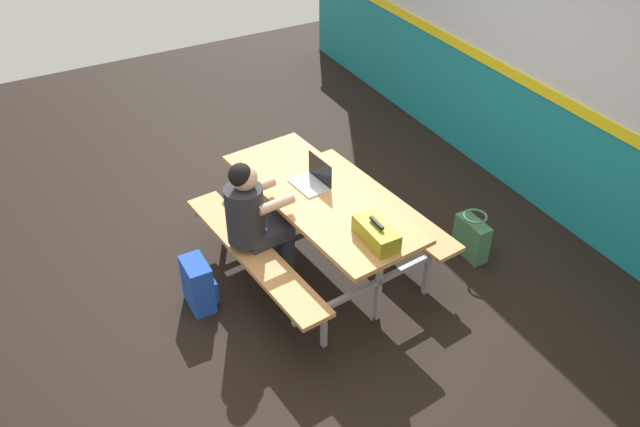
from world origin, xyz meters
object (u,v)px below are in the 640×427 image
picnic_table_main (320,211)px  tote_bag_bright (472,237)px  laptop_silver (313,179)px  student_nearer (254,215)px  toolbox_grey (376,233)px  backpack_dark (199,285)px

picnic_table_main → tote_bag_bright: (0.51, 1.23, -0.38)m
laptop_silver → tote_bag_bright: laptop_silver is taller
student_nearer → tote_bag_bright: 1.94m
picnic_table_main → laptop_silver: (-0.16, 0.02, 0.21)m
student_nearer → tote_bag_bright: (0.55, 1.79, -0.51)m
toolbox_grey → tote_bag_bright: 1.32m
laptop_silver → toolbox_grey: bearing=3.5°
student_nearer → backpack_dark: student_nearer is taller
student_nearer → picnic_table_main: bearing=86.0°
tote_bag_bright → student_nearer: bearing=-107.2°
student_nearer → toolbox_grey: (0.75, 0.64, 0.10)m
student_nearer → backpack_dark: 0.71m
backpack_dark → toolbox_grey: bearing=57.4°
student_nearer → laptop_silver: size_ratio=3.54×
laptop_silver → tote_bag_bright: 1.50m
toolbox_grey → tote_bag_bright: (-0.20, 1.15, -0.62)m
student_nearer → toolbox_grey: student_nearer is taller
student_nearer → toolbox_grey: size_ratio=3.02×
student_nearer → tote_bag_bright: bearing=72.8°
backpack_dark → student_nearer: bearing=91.4°
backpack_dark → tote_bag_bright: bearing=76.8°
laptop_silver → toolbox_grey: (0.87, 0.05, 0.02)m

